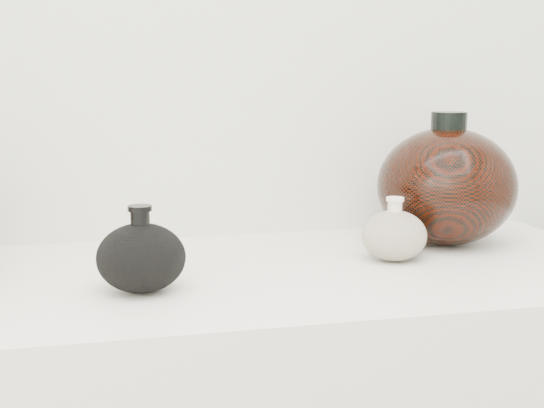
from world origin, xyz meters
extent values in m
cube|color=silver|center=(0.00, 0.95, 0.89)|extent=(1.20, 0.50, 0.03)
ellipsoid|color=black|center=(-0.13, 0.88, 0.94)|extent=(0.12, 0.12, 0.09)
cylinder|color=black|center=(-0.13, 0.88, 1.00)|extent=(0.03, 0.03, 0.03)
cylinder|color=black|center=(-0.13, 0.88, 1.01)|extent=(0.03, 0.03, 0.01)
ellipsoid|color=beige|center=(0.25, 0.96, 0.94)|extent=(0.11, 0.11, 0.08)
cylinder|color=beige|center=(0.25, 0.96, 0.98)|extent=(0.02, 0.02, 0.02)
cylinder|color=beige|center=(0.25, 0.96, 0.99)|extent=(0.03, 0.03, 0.01)
ellipsoid|color=black|center=(0.38, 1.05, 1.00)|extent=(0.29, 0.29, 0.19)
cylinder|color=black|center=(0.38, 1.05, 1.10)|extent=(0.07, 0.07, 0.04)
camera|label=1|loc=(-0.19, -0.07, 1.17)|focal=50.00mm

